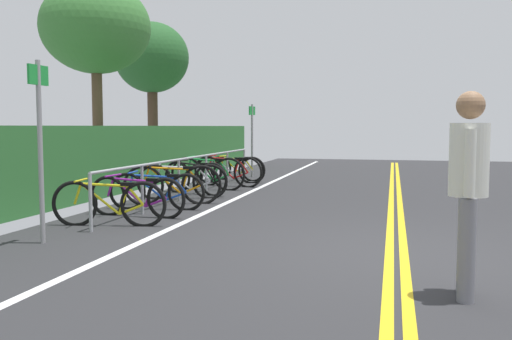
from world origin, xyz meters
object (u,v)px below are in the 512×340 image
object	(u,v)px
bicycle_6	(208,173)
bicycle_7	(228,171)
bicycle_9	(236,168)
bicycle_2	(157,191)
bicycle_0	(109,203)
tree_far_right	(152,59)
bicycle_4	(183,181)
bicycle_5	(195,178)
bike_rack	(193,166)
bicycle_1	(137,197)
sign_post_far	(252,133)
bicycle_8	(231,170)
tree_mid	(96,28)
sign_post_near	(40,134)
bicycle_3	(173,185)
pedestrian	(468,179)

from	to	relation	value
bicycle_6	bicycle_7	size ratio (longest dim) A/B	0.98
bicycle_9	bicycle_2	bearing A→B (deg)	-178.93
bicycle_0	tree_far_right	xyz separation A→B (m)	(10.75, 4.21, 3.44)
bicycle_0	bicycle_7	world-z (taller)	bicycle_7
bicycle_4	bicycle_7	world-z (taller)	bicycle_7
bicycle_5	bicycle_9	bearing A→B (deg)	-0.51
bike_rack	bicycle_0	world-z (taller)	bike_rack
bicycle_1	bicycle_4	bearing A→B (deg)	2.56
bicycle_9	sign_post_far	bearing A→B (deg)	-10.06
bicycle_6	bicycle_9	distance (m)	2.29
bicycle_8	bicycle_1	bearing A→B (deg)	-179.44
tree_mid	bicycle_6	bearing A→B (deg)	-97.07
bicycle_4	bicycle_9	distance (m)	3.88
bike_rack	bicycle_1	size ratio (longest dim) A/B	4.68
bicycle_8	sign_post_near	world-z (taller)	sign_post_near
bicycle_7	tree_far_right	world-z (taller)	tree_far_right
bicycle_8	tree_mid	world-z (taller)	tree_mid
bicycle_0	bicycle_7	xyz separation A→B (m)	(5.52, -0.11, 0.03)
bicycle_0	bicycle_8	world-z (taller)	bicycle_8
bicycle_4	bicycle_2	bearing A→B (deg)	-176.11
bicycle_7	bicycle_8	xyz separation A→B (m)	(0.77, 0.15, -0.02)
bicycle_0	bicycle_2	size ratio (longest dim) A/B	0.98
bicycle_3	bicycle_7	xyz separation A→B (m)	(3.19, -0.09, -0.00)
bicycle_9	sign_post_near	size ratio (longest dim) A/B	0.72
bicycle_1	bicycle_2	size ratio (longest dim) A/B	1.00
bicycle_2	sign_post_near	distance (m)	3.09
bicycle_8	pedestrian	world-z (taller)	pedestrian
pedestrian	bicycle_8	bearing A→B (deg)	28.35
pedestrian	bicycle_7	bearing A→B (deg)	29.80
bicycle_2	tree_mid	bearing A→B (deg)	41.98
bicycle_0	bicycle_3	distance (m)	2.33
bicycle_3	bicycle_9	bearing A→B (deg)	1.31
bicycle_3	bicycle_7	world-z (taller)	bicycle_3
bicycle_5	pedestrian	distance (m)	7.80
bicycle_2	bicycle_9	world-z (taller)	bicycle_2
bicycle_6	bicycle_7	distance (m)	0.86
tree_far_right	pedestrian	bearing A→B (deg)	-145.99
bicycle_6	sign_post_far	bearing A→B (deg)	-3.47
bicycle_5	pedestrian	size ratio (longest dim) A/B	0.94
bike_rack	bicycle_0	size ratio (longest dim) A/B	4.77
bicycle_8	tree_far_right	world-z (taller)	tree_far_right
bicycle_9	tree_far_right	xyz separation A→B (m)	(3.77, 4.12, 3.45)
bicycle_5	bicycle_7	xyz separation A→B (m)	(1.64, -0.23, 0.01)
bicycle_0	bicycle_7	distance (m)	5.52
bicycle_8	bicycle_9	size ratio (longest dim) A/B	1.11
sign_post_near	bicycle_4	bearing A→B (deg)	-1.56
bicycle_5	bicycle_7	size ratio (longest dim) A/B	0.90
bike_rack	bicycle_4	xyz separation A→B (m)	(-0.40, 0.08, -0.28)
bicycle_5	bicycle_0	bearing A→B (deg)	-178.31
bicycle_1	bicycle_3	distance (m)	1.47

